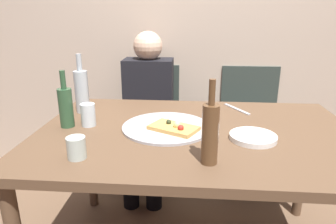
{
  "coord_description": "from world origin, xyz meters",
  "views": [
    {
      "loc": [
        -0.03,
        -1.35,
        1.29
      ],
      "look_at": [
        -0.14,
        0.11,
        0.81
      ],
      "focal_mm": 32.31,
      "sensor_mm": 36.0,
      "label": 1
    }
  ],
  "objects_px": {
    "tumbler_far": "(88,115)",
    "tumbler_near": "(76,148)",
    "beer_bottle": "(65,107)",
    "water_bottle": "(210,132)",
    "guest_in_sweater": "(147,106)",
    "plate_stack": "(253,137)",
    "dining_table": "(196,145)",
    "wine_bottle": "(82,90)",
    "pizza_slice_last": "(174,127)",
    "table_knife": "(237,109)",
    "chair_right": "(250,118)",
    "chair_left": "(150,116)",
    "pizza_tray": "(166,127)"
  },
  "relations": [
    {
      "from": "dining_table",
      "to": "pizza_slice_last",
      "type": "xyz_separation_m",
      "value": [
        -0.1,
        -0.03,
        0.1
      ]
    },
    {
      "from": "pizza_slice_last",
      "to": "guest_in_sweater",
      "type": "distance_m",
      "value": 0.83
    },
    {
      "from": "water_bottle",
      "to": "guest_in_sweater",
      "type": "relative_size",
      "value": 0.27
    },
    {
      "from": "pizza_tray",
      "to": "tumbler_near",
      "type": "distance_m",
      "value": 0.47
    },
    {
      "from": "tumbler_far",
      "to": "table_knife",
      "type": "relative_size",
      "value": 0.51
    },
    {
      "from": "tumbler_near",
      "to": "guest_in_sweater",
      "type": "height_order",
      "value": "guest_in_sweater"
    },
    {
      "from": "tumbler_near",
      "to": "table_knife",
      "type": "height_order",
      "value": "tumbler_near"
    },
    {
      "from": "pizza_tray",
      "to": "pizza_slice_last",
      "type": "relative_size",
      "value": 1.68
    },
    {
      "from": "table_knife",
      "to": "chair_right",
      "type": "distance_m",
      "value": 0.64
    },
    {
      "from": "chair_left",
      "to": "chair_right",
      "type": "relative_size",
      "value": 1.0
    },
    {
      "from": "plate_stack",
      "to": "guest_in_sweater",
      "type": "distance_m",
      "value": 1.04
    },
    {
      "from": "dining_table",
      "to": "guest_in_sweater",
      "type": "height_order",
      "value": "guest_in_sweater"
    },
    {
      "from": "pizza_tray",
      "to": "chair_left",
      "type": "relative_size",
      "value": 0.48
    },
    {
      "from": "dining_table",
      "to": "pizza_slice_last",
      "type": "relative_size",
      "value": 5.93
    },
    {
      "from": "water_bottle",
      "to": "plate_stack",
      "type": "relative_size",
      "value": 1.54
    },
    {
      "from": "dining_table",
      "to": "table_knife",
      "type": "xyz_separation_m",
      "value": [
        0.24,
        0.34,
        0.08
      ]
    },
    {
      "from": "table_knife",
      "to": "chair_right",
      "type": "relative_size",
      "value": 0.24
    },
    {
      "from": "dining_table",
      "to": "tumbler_far",
      "type": "bearing_deg",
      "value": 177.76
    },
    {
      "from": "beer_bottle",
      "to": "guest_in_sweater",
      "type": "xyz_separation_m",
      "value": [
        0.28,
        0.75,
        -0.22
      ]
    },
    {
      "from": "table_knife",
      "to": "guest_in_sweater",
      "type": "xyz_separation_m",
      "value": [
        -0.58,
        0.4,
        -0.12
      ]
    },
    {
      "from": "guest_in_sweater",
      "to": "chair_left",
      "type": "bearing_deg",
      "value": -90.0
    },
    {
      "from": "beer_bottle",
      "to": "table_knife",
      "type": "distance_m",
      "value": 0.94
    },
    {
      "from": "pizza_slice_last",
      "to": "chair_left",
      "type": "bearing_deg",
      "value": 104.67
    },
    {
      "from": "chair_right",
      "to": "beer_bottle",
      "type": "bearing_deg",
      "value": 40.49
    },
    {
      "from": "guest_in_sweater",
      "to": "plate_stack",
      "type": "bearing_deg",
      "value": 125.46
    },
    {
      "from": "wine_bottle",
      "to": "chair_left",
      "type": "xyz_separation_m",
      "value": [
        0.29,
        0.67,
        -0.37
      ]
    },
    {
      "from": "dining_table",
      "to": "pizza_tray",
      "type": "xyz_separation_m",
      "value": [
        -0.14,
        0.01,
        0.08
      ]
    },
    {
      "from": "pizza_slice_last",
      "to": "plate_stack",
      "type": "height_order",
      "value": "pizza_slice_last"
    },
    {
      "from": "dining_table",
      "to": "tumbler_far",
      "type": "height_order",
      "value": "tumbler_far"
    },
    {
      "from": "beer_bottle",
      "to": "water_bottle",
      "type": "bearing_deg",
      "value": -25.41
    },
    {
      "from": "pizza_tray",
      "to": "table_knife",
      "type": "height_order",
      "value": "pizza_tray"
    },
    {
      "from": "wine_bottle",
      "to": "water_bottle",
      "type": "bearing_deg",
      "value": -39.35
    },
    {
      "from": "pizza_tray",
      "to": "tumbler_near",
      "type": "bearing_deg",
      "value": -132.78
    },
    {
      "from": "dining_table",
      "to": "wine_bottle",
      "type": "xyz_separation_m",
      "value": [
        -0.63,
        0.23,
        0.2
      ]
    },
    {
      "from": "pizza_tray",
      "to": "pizza_slice_last",
      "type": "height_order",
      "value": "pizza_slice_last"
    },
    {
      "from": "beer_bottle",
      "to": "table_knife",
      "type": "relative_size",
      "value": 1.27
    },
    {
      "from": "pizza_tray",
      "to": "chair_left",
      "type": "bearing_deg",
      "value": 102.97
    },
    {
      "from": "tumbler_far",
      "to": "tumbler_near",
      "type": "bearing_deg",
      "value": -78.5
    },
    {
      "from": "plate_stack",
      "to": "chair_right",
      "type": "bearing_deg",
      "value": 79.83
    },
    {
      "from": "dining_table",
      "to": "chair_left",
      "type": "height_order",
      "value": "chair_left"
    },
    {
      "from": "chair_left",
      "to": "tumbler_near",
      "type": "bearing_deg",
      "value": 84.78
    },
    {
      "from": "plate_stack",
      "to": "pizza_slice_last",
      "type": "bearing_deg",
      "value": 170.78
    },
    {
      "from": "guest_in_sweater",
      "to": "pizza_tray",
      "type": "bearing_deg",
      "value": 105.52
    },
    {
      "from": "chair_left",
      "to": "guest_in_sweater",
      "type": "relative_size",
      "value": 0.77
    },
    {
      "from": "tumbler_far",
      "to": "table_knife",
      "type": "xyz_separation_m",
      "value": [
        0.77,
        0.32,
        -0.05
      ]
    },
    {
      "from": "wine_bottle",
      "to": "plate_stack",
      "type": "distance_m",
      "value": 0.95
    },
    {
      "from": "pizza_tray",
      "to": "beer_bottle",
      "type": "distance_m",
      "value": 0.5
    },
    {
      "from": "chair_right",
      "to": "pizza_tray",
      "type": "bearing_deg",
      "value": 57.15
    },
    {
      "from": "tumbler_near",
      "to": "plate_stack",
      "type": "bearing_deg",
      "value": 18.41
    },
    {
      "from": "guest_in_sweater",
      "to": "tumbler_near",
      "type": "bearing_deg",
      "value": 84.05
    }
  ]
}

